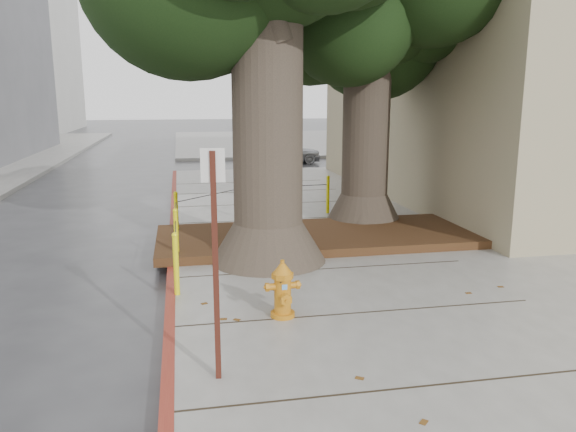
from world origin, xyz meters
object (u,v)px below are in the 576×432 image
object	(u,v)px
signpost	(215,253)
car_silver	(285,151)
fire_hydrant	(283,289)
car_red	(461,148)

from	to	relation	value
signpost	car_silver	distance (m)	20.24
fire_hydrant	car_silver	world-z (taller)	car_silver
fire_hydrant	car_red	distance (m)	22.08
fire_hydrant	car_silver	xyz separation A→B (m)	(3.46, 18.24, 0.02)
fire_hydrant	car_red	size ratio (longest dim) A/B	0.23
fire_hydrant	car_silver	bearing A→B (deg)	75.97
car_silver	car_red	xyz separation A→B (m)	(8.77, 0.15, -0.01)
fire_hydrant	car_red	bearing A→B (deg)	53.09
car_silver	signpost	bearing A→B (deg)	170.23
signpost	car_red	world-z (taller)	signpost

